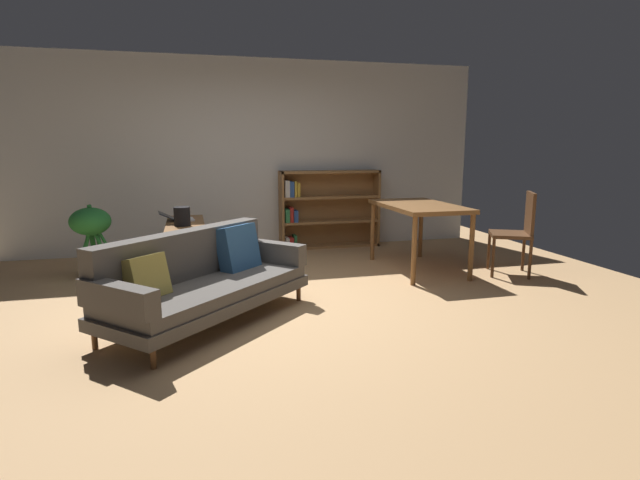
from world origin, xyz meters
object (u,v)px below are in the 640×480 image
(desk_speaker, at_px, (182,216))
(dining_table, at_px, (419,211))
(dining_chair_near, at_px, (518,229))
(fabric_couch, at_px, (202,278))
(bookshelf, at_px, (324,209))
(media_console, at_px, (187,249))
(open_laptop, at_px, (178,218))
(potted_floor_plant, at_px, (91,232))

(desk_speaker, xyz_separation_m, dining_table, (2.76, -0.24, -0.00))
(desk_speaker, bearing_deg, dining_chair_near, -11.23)
(fabric_couch, bearing_deg, dining_chair_near, 10.52)
(desk_speaker, height_order, dining_table, desk_speaker)
(desk_speaker, bearing_deg, bookshelf, 35.09)
(fabric_couch, bearing_deg, bookshelf, 56.84)
(media_console, relative_size, bookshelf, 0.89)
(dining_table, xyz_separation_m, bookshelf, (-0.74, 1.66, -0.15))
(open_laptop, xyz_separation_m, potted_floor_plant, (-0.95, -0.11, -0.10))
(fabric_couch, relative_size, open_laptop, 4.52)
(media_console, xyz_separation_m, dining_table, (2.73, -0.45, 0.42))
(fabric_couch, xyz_separation_m, bookshelf, (1.85, 2.84, 0.20))
(media_console, distance_m, desk_speaker, 0.47)
(dining_table, distance_m, dining_chair_near, 1.15)
(desk_speaker, bearing_deg, media_console, 82.48)
(media_console, distance_m, open_laptop, 0.42)
(open_laptop, distance_m, bookshelf, 2.29)
(media_console, relative_size, desk_speaker, 6.33)
(dining_table, bearing_deg, bookshelf, 113.94)
(fabric_couch, xyz_separation_m, open_laptop, (-0.22, 1.86, 0.27))
(media_console, bearing_deg, open_laptop, 109.16)
(dining_chair_near, relative_size, bookshelf, 0.65)
(open_laptop, xyz_separation_m, dining_table, (2.81, -0.68, 0.08))
(desk_speaker, height_order, potted_floor_plant, potted_floor_plant)
(fabric_couch, height_order, bookshelf, bookshelf)
(desk_speaker, height_order, dining_chair_near, dining_chair_near)
(desk_speaker, relative_size, potted_floor_plant, 0.25)
(media_console, xyz_separation_m, open_laptop, (-0.08, 0.23, 0.34))
(fabric_couch, distance_m, potted_floor_plant, 2.11)
(media_console, height_order, dining_table, dining_table)
(potted_floor_plant, xyz_separation_m, dining_chair_near, (4.78, -1.07, 0.01))
(open_laptop, height_order, bookshelf, bookshelf)
(open_laptop, relative_size, dining_table, 0.31)
(bookshelf, bearing_deg, media_console, -148.69)
(fabric_couch, relative_size, media_console, 1.45)
(media_console, height_order, dining_chair_near, dining_chair_near)
(dining_table, bearing_deg, open_laptop, 166.44)
(media_console, distance_m, potted_floor_plant, 1.07)
(dining_table, xyz_separation_m, dining_chair_near, (1.02, -0.51, -0.18))
(dining_chair_near, bearing_deg, dining_table, 153.42)
(fabric_couch, xyz_separation_m, desk_speaker, (-0.16, 1.42, 0.35))
(fabric_couch, height_order, potted_floor_plant, potted_floor_plant)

